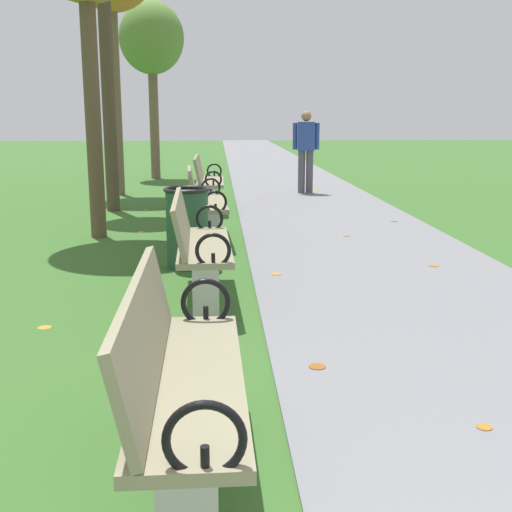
% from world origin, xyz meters
% --- Properties ---
extents(paved_walkway, '(2.71, 44.00, 0.02)m').
position_xyz_m(paved_walkway, '(1.35, 18.00, 0.01)').
color(paved_walkway, slate).
rests_on(paved_walkway, ground).
extents(park_bench_2, '(0.49, 1.61, 0.90)m').
position_xyz_m(park_bench_2, '(-0.50, 2.60, 0.49)').
color(park_bench_2, gray).
rests_on(park_bench_2, ground).
extents(park_bench_3, '(0.52, 1.61, 0.90)m').
position_xyz_m(park_bench_3, '(-0.50, 5.49, 0.49)').
color(park_bench_3, gray).
rests_on(park_bench_3, ground).
extents(park_bench_4, '(0.54, 1.62, 0.90)m').
position_xyz_m(park_bench_4, '(-0.50, 8.21, 0.49)').
color(park_bench_4, gray).
rests_on(park_bench_4, ground).
extents(park_bench_5, '(0.48, 1.60, 0.90)m').
position_xyz_m(park_bench_5, '(-0.50, 10.89, 0.49)').
color(park_bench_5, gray).
rests_on(park_bench_5, ground).
extents(tree_5, '(1.55, 1.55, 4.22)m').
position_xyz_m(tree_5, '(-1.87, 16.49, 3.30)').
color(tree_5, brown).
rests_on(tree_5, ground).
extents(pedestrian_walking, '(0.53, 0.26, 1.62)m').
position_xyz_m(pedestrian_walking, '(1.44, 13.05, 0.93)').
color(pedestrian_walking, '#4C4C56').
rests_on(pedestrian_walking, paved_walkway).
extents(trash_bin, '(0.48, 0.48, 0.84)m').
position_xyz_m(trash_bin, '(-0.65, 6.73, 0.42)').
color(trash_bin, '#234C2D').
rests_on(trash_bin, ground).
extents(scattered_leaves, '(5.08, 14.99, 0.02)m').
position_xyz_m(scattered_leaves, '(0.29, 5.70, 0.01)').
color(scattered_leaves, gold).
rests_on(scattered_leaves, ground).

